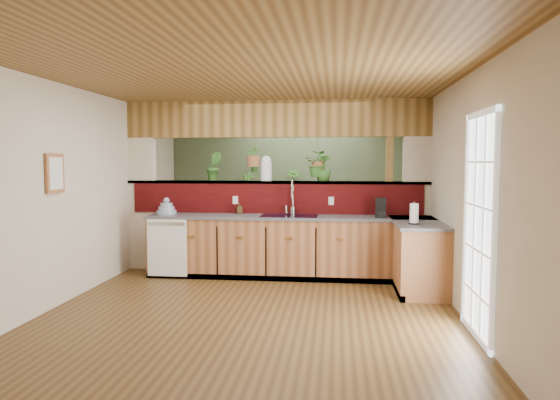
# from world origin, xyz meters

# --- Properties ---
(ground) EXTENTS (4.60, 7.00, 0.01)m
(ground) POSITION_xyz_m (0.00, 0.00, 0.00)
(ground) COLOR #4F3518
(ground) RESTS_ON ground
(ceiling) EXTENTS (4.60, 7.00, 0.01)m
(ceiling) POSITION_xyz_m (0.00, 0.00, 2.60)
(ceiling) COLOR brown
(ceiling) RESTS_ON ground
(wall_back) EXTENTS (4.60, 0.02, 2.60)m
(wall_back) POSITION_xyz_m (0.00, 3.50, 1.30)
(wall_back) COLOR beige
(wall_back) RESTS_ON ground
(wall_front) EXTENTS (4.60, 0.02, 2.60)m
(wall_front) POSITION_xyz_m (0.00, -3.50, 1.30)
(wall_front) COLOR beige
(wall_front) RESTS_ON ground
(wall_left) EXTENTS (0.02, 7.00, 2.60)m
(wall_left) POSITION_xyz_m (-2.30, 0.00, 1.30)
(wall_left) COLOR beige
(wall_left) RESTS_ON ground
(wall_right) EXTENTS (0.02, 7.00, 2.60)m
(wall_right) POSITION_xyz_m (2.30, 0.00, 1.30)
(wall_right) COLOR beige
(wall_right) RESTS_ON ground
(pass_through_partition) EXTENTS (4.60, 0.21, 2.60)m
(pass_through_partition) POSITION_xyz_m (0.03, 1.35, 1.19)
(pass_through_partition) COLOR beige
(pass_through_partition) RESTS_ON ground
(pass_through_ledge) EXTENTS (4.60, 0.21, 0.04)m
(pass_through_ledge) POSITION_xyz_m (0.00, 1.35, 1.37)
(pass_through_ledge) COLOR brown
(pass_through_ledge) RESTS_ON ground
(header_beam) EXTENTS (4.60, 0.15, 0.55)m
(header_beam) POSITION_xyz_m (0.00, 1.35, 2.33)
(header_beam) COLOR brown
(header_beam) RESTS_ON ground
(sage_backwall) EXTENTS (4.55, 0.02, 2.55)m
(sage_backwall) POSITION_xyz_m (0.00, 3.48, 1.30)
(sage_backwall) COLOR #4C6042
(sage_backwall) RESTS_ON ground
(countertop) EXTENTS (4.14, 1.52, 0.90)m
(countertop) POSITION_xyz_m (0.84, 0.87, 0.45)
(countertop) COLOR brown
(countertop) RESTS_ON ground
(dishwasher) EXTENTS (0.58, 0.03, 0.82)m
(dishwasher) POSITION_xyz_m (-1.48, 0.66, 0.46)
(dishwasher) COLOR white
(dishwasher) RESTS_ON ground
(navy_sink) EXTENTS (0.82, 0.50, 0.18)m
(navy_sink) POSITION_xyz_m (0.25, 0.98, 0.82)
(navy_sink) COLOR black
(navy_sink) RESTS_ON countertop
(french_door) EXTENTS (0.06, 1.02, 2.16)m
(french_door) POSITION_xyz_m (2.27, -1.30, 1.05)
(french_door) COLOR white
(french_door) RESTS_ON ground
(framed_print) EXTENTS (0.04, 0.35, 0.45)m
(framed_print) POSITION_xyz_m (-2.27, -0.80, 1.55)
(framed_print) COLOR brown
(framed_print) RESTS_ON wall_left
(faucet) EXTENTS (0.23, 0.23, 0.52)m
(faucet) POSITION_xyz_m (0.28, 1.13, 1.18)
(faucet) COLOR #B7B7B2
(faucet) RESTS_ON countertop
(dish_stack) EXTENTS (0.29, 0.29, 0.25)m
(dish_stack) POSITION_xyz_m (-1.59, 0.98, 0.98)
(dish_stack) COLOR #8A96B2
(dish_stack) RESTS_ON countertop
(soap_dispenser) EXTENTS (0.10, 0.10, 0.18)m
(soap_dispenser) POSITION_xyz_m (-0.52, 1.14, 0.99)
(soap_dispenser) COLOR #3A2915
(soap_dispenser) RESTS_ON countertop
(coffee_maker) EXTENTS (0.15, 0.25, 0.27)m
(coffee_maker) POSITION_xyz_m (1.55, 0.94, 1.03)
(coffee_maker) COLOR black
(coffee_maker) RESTS_ON countertop
(paper_towel) EXTENTS (0.13, 0.13, 0.28)m
(paper_towel) POSITION_xyz_m (1.90, 0.19, 1.03)
(paper_towel) COLOR black
(paper_towel) RESTS_ON countertop
(glass_jar) EXTENTS (0.17, 0.17, 0.38)m
(glass_jar) POSITION_xyz_m (-0.14, 1.35, 1.58)
(glass_jar) COLOR silver
(glass_jar) RESTS_ON pass_through_ledge
(ledge_plant_left) EXTENTS (0.28, 0.25, 0.44)m
(ledge_plant_left) POSITION_xyz_m (-0.95, 1.35, 1.61)
(ledge_plant_left) COLOR #2D5F21
(ledge_plant_left) RESTS_ON pass_through_ledge
(ledge_plant_right) EXTENTS (0.28, 0.28, 0.42)m
(ledge_plant_right) POSITION_xyz_m (0.73, 1.35, 1.60)
(ledge_plant_right) COLOR #2D5F21
(ledge_plant_right) RESTS_ON pass_through_ledge
(hanging_plant_a) EXTENTS (0.26, 0.22, 0.53)m
(hanging_plant_a) POSITION_xyz_m (-0.33, 1.35, 1.86)
(hanging_plant_a) COLOR brown
(hanging_plant_a) RESTS_ON header_beam
(hanging_plant_b) EXTENTS (0.43, 0.40, 0.52)m
(hanging_plant_b) POSITION_xyz_m (0.64, 1.35, 1.82)
(hanging_plant_b) COLOR brown
(hanging_plant_b) RESTS_ON header_beam
(shelving_console) EXTENTS (1.63, 0.47, 1.08)m
(shelving_console) POSITION_xyz_m (-0.20, 3.25, 0.50)
(shelving_console) COLOR black
(shelving_console) RESTS_ON ground
(shelf_plant_a) EXTENTS (0.24, 0.18, 0.44)m
(shelf_plant_a) POSITION_xyz_m (-0.76, 3.25, 1.26)
(shelf_plant_a) COLOR #2D5F21
(shelf_plant_a) RESTS_ON shelving_console
(shelf_plant_b) EXTENTS (0.30, 0.30, 0.49)m
(shelf_plant_b) POSITION_xyz_m (0.09, 3.25, 1.28)
(shelf_plant_b) COLOR #2D5F21
(shelf_plant_b) RESTS_ON shelving_console
(floor_plant) EXTENTS (0.75, 0.71, 0.67)m
(floor_plant) POSITION_xyz_m (1.09, 2.72, 0.34)
(floor_plant) COLOR #2D5F21
(floor_plant) RESTS_ON ground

